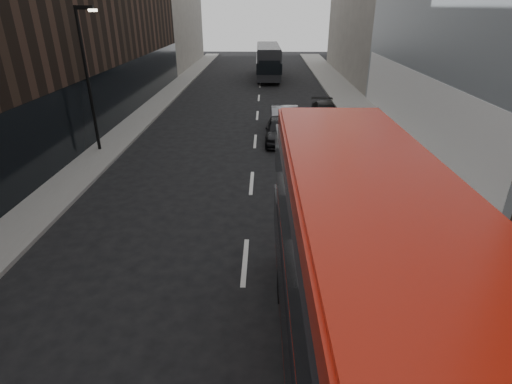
# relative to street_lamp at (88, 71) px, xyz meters

# --- Properties ---
(sidewalk_right) EXTENTS (3.00, 80.00, 0.15)m
(sidewalk_right) POSITION_rel_street_lamp_xyz_m (15.72, 7.00, -4.11)
(sidewalk_right) COLOR slate
(sidewalk_right) RESTS_ON ground
(sidewalk_left) EXTENTS (2.00, 80.00, 0.15)m
(sidewalk_left) POSITION_rel_street_lamp_xyz_m (0.22, 7.00, -4.11)
(sidewalk_left) COLOR slate
(sidewalk_left) RESTS_ON ground
(building_left_mid) EXTENTS (5.00, 24.00, 14.00)m
(building_left_mid) POSITION_rel_street_lamp_xyz_m (-3.28, 12.00, 2.82)
(building_left_mid) COLOR black
(building_left_mid) RESTS_ON ground
(building_left_far) EXTENTS (5.00, 20.00, 13.00)m
(building_left_far) POSITION_rel_street_lamp_xyz_m (-3.28, 34.00, 2.32)
(building_left_far) COLOR slate
(building_left_far) RESTS_ON ground
(street_lamp) EXTENTS (1.06, 0.22, 7.00)m
(street_lamp) POSITION_rel_street_lamp_xyz_m (0.00, 0.00, 0.00)
(street_lamp) COLOR black
(street_lamp) RESTS_ON sidewalk_left
(red_bus) EXTENTS (2.95, 11.76, 4.73)m
(red_bus) POSITION_rel_street_lamp_xyz_m (10.56, -15.39, -1.56)
(red_bus) COLOR #A5180A
(red_bus) RESTS_ON ground
(grey_bus) EXTENTS (2.66, 10.49, 3.37)m
(grey_bus) POSITION_rel_street_lamp_xyz_m (9.02, 24.30, -2.38)
(grey_bus) COLOR black
(grey_bus) RESTS_ON ground
(car_a) EXTENTS (1.82, 4.19, 1.41)m
(car_a) POSITION_rel_street_lamp_xyz_m (9.66, 2.00, -3.48)
(car_a) COLOR black
(car_a) RESTS_ON ground
(car_b) EXTENTS (1.72, 4.73, 1.55)m
(car_b) POSITION_rel_street_lamp_xyz_m (9.98, 3.70, -3.41)
(car_b) COLOR gray
(car_b) RESTS_ON ground
(car_c) EXTENTS (1.78, 4.37, 1.27)m
(car_c) POSITION_rel_street_lamp_xyz_m (12.80, 6.32, -3.55)
(car_c) COLOR black
(car_c) RESTS_ON ground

